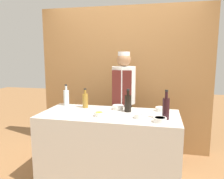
{
  "coord_description": "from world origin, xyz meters",
  "views": [
    {
      "loc": [
        0.61,
        -2.58,
        1.62
      ],
      "look_at": [
        0.0,
        0.16,
        1.17
      ],
      "focal_mm": 35.0,
      "sensor_mm": 36.0,
      "label": 1
    }
  ],
  "objects_px": {
    "sauce_bowl_brown": "(118,107)",
    "bottle_soy": "(128,103)",
    "sauce_bowl_yellow": "(99,114)",
    "bottle_vinegar": "(85,100)",
    "bottle_clear": "(66,97)",
    "bottle_wine": "(166,108)",
    "sauce_bowl_orange": "(139,116)",
    "chef_center": "(123,103)",
    "sauce_bowl_white": "(160,120)",
    "sauce_bowl_purple": "(161,109)",
    "cutting_board": "(68,111)"
  },
  "relations": [
    {
      "from": "sauce_bowl_brown",
      "to": "bottle_clear",
      "type": "height_order",
      "value": "bottle_clear"
    },
    {
      "from": "sauce_bowl_white",
      "to": "bottle_soy",
      "type": "height_order",
      "value": "bottle_soy"
    },
    {
      "from": "sauce_bowl_orange",
      "to": "bottle_clear",
      "type": "height_order",
      "value": "bottle_clear"
    },
    {
      "from": "bottle_wine",
      "to": "cutting_board",
      "type": "bearing_deg",
      "value": 177.7
    },
    {
      "from": "sauce_bowl_purple",
      "to": "cutting_board",
      "type": "relative_size",
      "value": 0.42
    },
    {
      "from": "bottle_wine",
      "to": "sauce_bowl_purple",
      "type": "bearing_deg",
      "value": 97.43
    },
    {
      "from": "bottle_soy",
      "to": "bottle_vinegar",
      "type": "distance_m",
      "value": 0.62
    },
    {
      "from": "cutting_board",
      "to": "bottle_soy",
      "type": "height_order",
      "value": "bottle_soy"
    },
    {
      "from": "sauce_bowl_white",
      "to": "sauce_bowl_purple",
      "type": "relative_size",
      "value": 0.95
    },
    {
      "from": "sauce_bowl_yellow",
      "to": "bottle_vinegar",
      "type": "distance_m",
      "value": 0.48
    },
    {
      "from": "sauce_bowl_white",
      "to": "cutting_board",
      "type": "xyz_separation_m",
      "value": [
        -1.15,
        0.18,
        -0.02
      ]
    },
    {
      "from": "sauce_bowl_purple",
      "to": "sauce_bowl_orange",
      "type": "height_order",
      "value": "same"
    },
    {
      "from": "sauce_bowl_brown",
      "to": "bottle_vinegar",
      "type": "relative_size",
      "value": 0.56
    },
    {
      "from": "cutting_board",
      "to": "bottle_clear",
      "type": "height_order",
      "value": "bottle_clear"
    },
    {
      "from": "sauce_bowl_white",
      "to": "sauce_bowl_purple",
      "type": "distance_m",
      "value": 0.5
    },
    {
      "from": "sauce_bowl_orange",
      "to": "bottle_wine",
      "type": "height_order",
      "value": "bottle_wine"
    },
    {
      "from": "sauce_bowl_yellow",
      "to": "sauce_bowl_purple",
      "type": "height_order",
      "value": "sauce_bowl_purple"
    },
    {
      "from": "sauce_bowl_white",
      "to": "bottle_wine",
      "type": "xyz_separation_m",
      "value": [
        0.06,
        0.13,
        0.1
      ]
    },
    {
      "from": "sauce_bowl_purple",
      "to": "cutting_board",
      "type": "bearing_deg",
      "value": -164.93
    },
    {
      "from": "bottle_clear",
      "to": "bottle_vinegar",
      "type": "distance_m",
      "value": 0.32
    },
    {
      "from": "sauce_bowl_brown",
      "to": "bottle_wine",
      "type": "bearing_deg",
      "value": -27.66
    },
    {
      "from": "sauce_bowl_orange",
      "to": "sauce_bowl_white",
      "type": "bearing_deg",
      "value": -25.08
    },
    {
      "from": "sauce_bowl_orange",
      "to": "chef_center",
      "type": "xyz_separation_m",
      "value": [
        -0.31,
        0.73,
        -0.02
      ]
    },
    {
      "from": "sauce_bowl_brown",
      "to": "bottle_soy",
      "type": "height_order",
      "value": "bottle_soy"
    },
    {
      "from": "sauce_bowl_brown",
      "to": "sauce_bowl_yellow",
      "type": "bearing_deg",
      "value": -113.51
    },
    {
      "from": "bottle_soy",
      "to": "cutting_board",
      "type": "bearing_deg",
      "value": -165.96
    },
    {
      "from": "sauce_bowl_brown",
      "to": "bottle_soy",
      "type": "xyz_separation_m",
      "value": [
        0.15,
        -0.09,
        0.08
      ]
    },
    {
      "from": "sauce_bowl_white",
      "to": "sauce_bowl_orange",
      "type": "distance_m",
      "value": 0.26
    },
    {
      "from": "sauce_bowl_orange",
      "to": "bottle_clear",
      "type": "relative_size",
      "value": 0.39
    },
    {
      "from": "bottle_soy",
      "to": "bottle_wine",
      "type": "distance_m",
      "value": 0.53
    },
    {
      "from": "bottle_clear",
      "to": "bottle_vinegar",
      "type": "xyz_separation_m",
      "value": [
        0.31,
        -0.07,
        -0.01
      ]
    },
    {
      "from": "sauce_bowl_brown",
      "to": "cutting_board",
      "type": "xyz_separation_m",
      "value": [
        -0.6,
        -0.27,
        -0.02
      ]
    },
    {
      "from": "sauce_bowl_white",
      "to": "sauce_bowl_brown",
      "type": "relative_size",
      "value": 0.94
    },
    {
      "from": "sauce_bowl_white",
      "to": "chef_center",
      "type": "xyz_separation_m",
      "value": [
        -0.54,
        0.84,
        -0.02
      ]
    },
    {
      "from": "sauce_bowl_purple",
      "to": "chef_center",
      "type": "distance_m",
      "value": 0.66
    },
    {
      "from": "chef_center",
      "to": "sauce_bowl_purple",
      "type": "bearing_deg",
      "value": -31.68
    },
    {
      "from": "sauce_bowl_white",
      "to": "sauce_bowl_brown",
      "type": "xyz_separation_m",
      "value": [
        -0.55,
        0.46,
        0.0
      ]
    },
    {
      "from": "cutting_board",
      "to": "bottle_clear",
      "type": "bearing_deg",
      "value": 117.01
    },
    {
      "from": "bottle_clear",
      "to": "bottle_wine",
      "type": "distance_m",
      "value": 1.45
    },
    {
      "from": "sauce_bowl_brown",
      "to": "bottle_wine",
      "type": "distance_m",
      "value": 0.7
    },
    {
      "from": "sauce_bowl_orange",
      "to": "bottle_soy",
      "type": "relative_size",
      "value": 0.41
    },
    {
      "from": "sauce_bowl_purple",
      "to": "sauce_bowl_yellow",
      "type": "bearing_deg",
      "value": -150.51
    },
    {
      "from": "chef_center",
      "to": "sauce_bowl_yellow",
      "type": "bearing_deg",
      "value": -102.56
    },
    {
      "from": "sauce_bowl_yellow",
      "to": "bottle_clear",
      "type": "bearing_deg",
      "value": 144.37
    },
    {
      "from": "bottle_clear",
      "to": "cutting_board",
      "type": "bearing_deg",
      "value": -62.99
    },
    {
      "from": "sauce_bowl_orange",
      "to": "bottle_clear",
      "type": "xyz_separation_m",
      "value": [
        -1.1,
        0.42,
        0.09
      ]
    },
    {
      "from": "sauce_bowl_purple",
      "to": "bottle_clear",
      "type": "height_order",
      "value": "bottle_clear"
    },
    {
      "from": "sauce_bowl_brown",
      "to": "sauce_bowl_purple",
      "type": "bearing_deg",
      "value": 4.2
    },
    {
      "from": "bottle_clear",
      "to": "bottle_wine",
      "type": "relative_size",
      "value": 0.91
    },
    {
      "from": "sauce_bowl_brown",
      "to": "sauce_bowl_orange",
      "type": "height_order",
      "value": "sauce_bowl_brown"
    }
  ]
}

